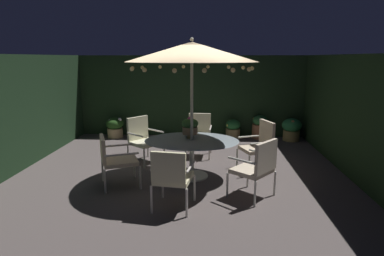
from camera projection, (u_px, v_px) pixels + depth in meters
name	position (u px, v px, depth m)	size (l,w,h in m)	color
ground_plane	(180.00, 175.00, 6.51)	(7.13, 7.22, 0.02)	#554B49
hedge_backdrop_rear	(191.00, 96.00, 9.63)	(7.13, 0.30, 2.34)	#1D311B
hedge_backdrop_left	(8.00, 115.00, 6.46)	(0.30, 7.22, 2.34)	#1B321C
hedge_backdrop_right	(363.00, 118.00, 6.05)	(0.30, 7.22, 2.34)	black
patio_dining_table	(192.00, 146.00, 6.25)	(1.81, 1.45, 0.74)	silver
patio_umbrella	(192.00, 52.00, 5.88)	(2.42, 2.42, 2.63)	silver
centerpiece_planter	(190.00, 126.00, 6.32)	(0.32, 0.32, 0.42)	olive
patio_chair_north	(260.00, 143.00, 6.69)	(0.73, 0.75, 1.01)	silver
patio_chair_northeast	(199.00, 132.00, 7.69)	(0.61, 0.61, 0.98)	silver
patio_chair_east	(143.00, 137.00, 7.22)	(0.83, 0.83, 0.99)	silver
patio_chair_southeast	(114.00, 157.00, 5.81)	(0.83, 0.84, 0.93)	beige
patio_chair_south	(172.00, 175.00, 4.87)	(0.65, 0.68, 0.97)	silver
patio_chair_southwest	(257.00, 165.00, 5.28)	(0.83, 0.84, 0.99)	silver
potted_plant_front_corner	(233.00, 129.00, 9.35)	(0.42, 0.42, 0.54)	olive
potted_plant_back_right	(292.00, 129.00, 9.07)	(0.54, 0.54, 0.63)	olive
potted_plant_left_far	(115.00, 127.00, 9.45)	(0.49, 0.49, 0.58)	tan
potted_plant_right_near	(260.00, 127.00, 9.36)	(0.44, 0.44, 0.67)	#A06342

